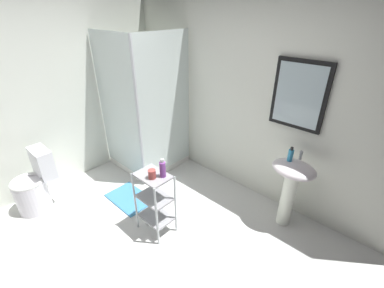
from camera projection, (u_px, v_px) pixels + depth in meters
ground_plane at (131, 259)px, 2.62m from camera, size 4.20×4.20×0.02m
wall_back at (244, 97)px, 3.21m from camera, size 4.20×0.14×2.50m
wall_left at (29, 100)px, 3.13m from camera, size 0.10×4.20×2.50m
shower_stall at (147, 140)px, 3.92m from camera, size 0.92×0.92×2.00m
pedestal_sink at (291, 182)px, 2.79m from camera, size 0.46×0.37×0.81m
sink_faucet at (301, 155)px, 2.73m from camera, size 0.03×0.03×0.10m
toilet at (35, 186)px, 3.15m from camera, size 0.37×0.49×0.76m
storage_cart at (155, 198)px, 2.76m from camera, size 0.38×0.28×0.74m
hand_soap_bottle at (291, 155)px, 2.70m from camera, size 0.05×0.05×0.16m
conditioner_bottle_purple at (163, 169)px, 2.56m from camera, size 0.06×0.06×0.20m
rinse_cup at (152, 174)px, 2.55m from camera, size 0.08×0.08×0.09m
bath_mat at (130, 198)px, 3.42m from camera, size 0.60×0.40×0.02m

